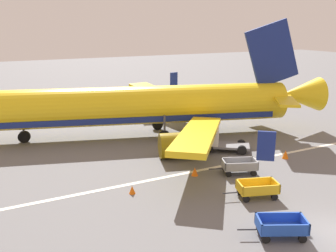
{
  "coord_description": "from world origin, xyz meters",
  "views": [
    {
      "loc": [
        -16.27,
        -11.94,
        10.82
      ],
      "look_at": [
        -2.91,
        14.41,
        2.8
      ],
      "focal_mm": 40.44,
      "sensor_mm": 36.0,
      "label": 1
    }
  ],
  "objects_px": {
    "baggage_cart_far_end": "(239,166)",
    "service_truck_beside_carts": "(214,138)",
    "traffic_cone_mid_apron": "(285,154)",
    "baggage_cart_third_in_row": "(281,226)",
    "traffic_cone_by_carts": "(132,190)",
    "airplane": "(146,106)",
    "baggage_cart_fourth_in_row": "(257,189)",
    "traffic_cone_near_plane": "(195,171)"
  },
  "relations": [
    {
      "from": "traffic_cone_mid_apron",
      "to": "service_truck_beside_carts",
      "type": "bearing_deg",
      "value": 132.35
    },
    {
      "from": "airplane",
      "to": "baggage_cart_fourth_in_row",
      "type": "relative_size",
      "value": 10.25
    },
    {
      "from": "baggage_cart_far_end",
      "to": "traffic_cone_mid_apron",
      "type": "height_order",
      "value": "baggage_cart_far_end"
    },
    {
      "from": "service_truck_beside_carts",
      "to": "traffic_cone_by_carts",
      "type": "bearing_deg",
      "value": -152.86
    },
    {
      "from": "service_truck_beside_carts",
      "to": "traffic_cone_mid_apron",
      "type": "bearing_deg",
      "value": -47.65
    },
    {
      "from": "baggage_cart_far_end",
      "to": "traffic_cone_near_plane",
      "type": "xyz_separation_m",
      "value": [
        -3.13,
        1.17,
        -0.28
      ]
    },
    {
      "from": "traffic_cone_near_plane",
      "to": "baggage_cart_far_end",
      "type": "bearing_deg",
      "value": -20.48
    },
    {
      "from": "traffic_cone_near_plane",
      "to": "baggage_cart_third_in_row",
      "type": "bearing_deg",
      "value": -91.54
    },
    {
      "from": "baggage_cart_third_in_row",
      "to": "baggage_cart_far_end",
      "type": "xyz_separation_m",
      "value": [
        3.38,
        8.01,
        0.0
      ]
    },
    {
      "from": "traffic_cone_by_carts",
      "to": "airplane",
      "type": "bearing_deg",
      "value": 62.28
    },
    {
      "from": "airplane",
      "to": "traffic_cone_by_carts",
      "type": "distance_m",
      "value": 13.46
    },
    {
      "from": "traffic_cone_mid_apron",
      "to": "baggage_cart_third_in_row",
      "type": "bearing_deg",
      "value": -134.69
    },
    {
      "from": "service_truck_beside_carts",
      "to": "airplane",
      "type": "bearing_deg",
      "value": 118.55
    },
    {
      "from": "airplane",
      "to": "service_truck_beside_carts",
      "type": "bearing_deg",
      "value": -61.45
    },
    {
      "from": "baggage_cart_fourth_in_row",
      "to": "traffic_cone_by_carts",
      "type": "xyz_separation_m",
      "value": [
        -6.95,
        4.14,
        -0.32
      ]
    },
    {
      "from": "service_truck_beside_carts",
      "to": "traffic_cone_mid_apron",
      "type": "distance_m",
      "value": 6.1
    },
    {
      "from": "airplane",
      "to": "traffic_cone_by_carts",
      "type": "bearing_deg",
      "value": -117.72
    },
    {
      "from": "traffic_cone_near_plane",
      "to": "service_truck_beside_carts",
      "type": "bearing_deg",
      "value": 43.1
    },
    {
      "from": "airplane",
      "to": "baggage_cart_fourth_in_row",
      "type": "height_order",
      "value": "airplane"
    },
    {
      "from": "baggage_cart_third_in_row",
      "to": "baggage_cart_far_end",
      "type": "relative_size",
      "value": 0.98
    },
    {
      "from": "baggage_cart_far_end",
      "to": "traffic_cone_mid_apron",
      "type": "xyz_separation_m",
      "value": [
        5.45,
        0.91,
        -0.25
      ]
    },
    {
      "from": "airplane",
      "to": "traffic_cone_mid_apron",
      "type": "relative_size",
      "value": 52.69
    },
    {
      "from": "traffic_cone_by_carts",
      "to": "baggage_cart_third_in_row",
      "type": "bearing_deg",
      "value": -59.23
    },
    {
      "from": "baggage_cart_far_end",
      "to": "service_truck_beside_carts",
      "type": "relative_size",
      "value": 0.77
    },
    {
      "from": "service_truck_beside_carts",
      "to": "traffic_cone_by_carts",
      "type": "xyz_separation_m",
      "value": [
        -9.75,
        -5.0,
        -0.82
      ]
    },
    {
      "from": "baggage_cart_third_in_row",
      "to": "traffic_cone_mid_apron",
      "type": "height_order",
      "value": "baggage_cart_third_in_row"
    },
    {
      "from": "baggage_cart_fourth_in_row",
      "to": "service_truck_beside_carts",
      "type": "bearing_deg",
      "value": 72.96
    },
    {
      "from": "airplane",
      "to": "baggage_cart_far_end",
      "type": "distance_m",
      "value": 12.5
    },
    {
      "from": "traffic_cone_mid_apron",
      "to": "baggage_cart_far_end",
      "type": "bearing_deg",
      "value": -170.49
    },
    {
      "from": "service_truck_beside_carts",
      "to": "traffic_cone_near_plane",
      "type": "bearing_deg",
      "value": -136.9
    },
    {
      "from": "baggage_cart_fourth_in_row",
      "to": "traffic_cone_near_plane",
      "type": "distance_m",
      "value": 5.22
    },
    {
      "from": "traffic_cone_by_carts",
      "to": "service_truck_beside_carts",
      "type": "bearing_deg",
      "value": 27.14
    },
    {
      "from": "service_truck_beside_carts",
      "to": "baggage_cart_far_end",
      "type": "bearing_deg",
      "value": -104.34
    },
    {
      "from": "baggage_cart_third_in_row",
      "to": "traffic_cone_near_plane",
      "type": "bearing_deg",
      "value": 88.46
    },
    {
      "from": "service_truck_beside_carts",
      "to": "traffic_cone_by_carts",
      "type": "relative_size",
      "value": 8.34
    },
    {
      "from": "baggage_cart_third_in_row",
      "to": "traffic_cone_near_plane",
      "type": "relative_size",
      "value": 5.49
    },
    {
      "from": "airplane",
      "to": "traffic_cone_near_plane",
      "type": "relative_size",
      "value": 57.65
    },
    {
      "from": "baggage_cart_third_in_row",
      "to": "traffic_cone_near_plane",
      "type": "height_order",
      "value": "baggage_cart_third_in_row"
    },
    {
      "from": "baggage_cart_third_in_row",
      "to": "traffic_cone_by_carts",
      "type": "height_order",
      "value": "baggage_cart_third_in_row"
    },
    {
      "from": "traffic_cone_mid_apron",
      "to": "traffic_cone_by_carts",
      "type": "distance_m",
      "value": 13.84
    },
    {
      "from": "baggage_cart_far_end",
      "to": "traffic_cone_near_plane",
      "type": "distance_m",
      "value": 3.35
    },
    {
      "from": "airplane",
      "to": "baggage_cart_third_in_row",
      "type": "relative_size",
      "value": 10.51
    }
  ]
}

